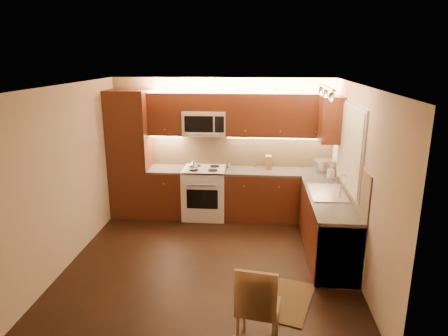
# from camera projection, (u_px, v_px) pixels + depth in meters

# --- Properties ---
(floor) EXTENTS (4.00, 4.00, 0.01)m
(floor) POSITION_uv_depth(u_px,v_px,m) (211.00, 261.00, 5.85)
(floor) COLOR black
(floor) RESTS_ON ground
(ceiling) EXTENTS (4.00, 4.00, 0.01)m
(ceiling) POSITION_uv_depth(u_px,v_px,m) (209.00, 86.00, 5.18)
(ceiling) COLOR beige
(ceiling) RESTS_ON ground
(wall_back) EXTENTS (4.00, 0.01, 2.50)m
(wall_back) POSITION_uv_depth(u_px,v_px,m) (223.00, 147.00, 7.44)
(wall_back) COLOR #C1AB8D
(wall_back) RESTS_ON ground
(wall_front) EXTENTS (4.00, 0.01, 2.50)m
(wall_front) POSITION_uv_depth(u_px,v_px,m) (183.00, 244.00, 3.60)
(wall_front) COLOR #C1AB8D
(wall_front) RESTS_ON ground
(wall_left) EXTENTS (0.01, 4.00, 2.50)m
(wall_left) POSITION_uv_depth(u_px,v_px,m) (69.00, 175.00, 5.68)
(wall_left) COLOR #C1AB8D
(wall_left) RESTS_ON ground
(wall_right) EXTENTS (0.01, 4.00, 2.50)m
(wall_right) POSITION_uv_depth(u_px,v_px,m) (359.00, 182.00, 5.36)
(wall_right) COLOR #C1AB8D
(wall_right) RESTS_ON ground
(pantry) EXTENTS (0.70, 0.60, 2.30)m
(pantry) POSITION_uv_depth(u_px,v_px,m) (131.00, 154.00, 7.31)
(pantry) COLOR #471B0F
(pantry) RESTS_ON floor
(base_cab_back_left) EXTENTS (0.62, 0.60, 0.86)m
(base_cab_back_left) POSITION_uv_depth(u_px,v_px,m) (168.00, 193.00, 7.45)
(base_cab_back_left) COLOR #471B0F
(base_cab_back_left) RESTS_ON floor
(counter_back_left) EXTENTS (0.62, 0.60, 0.04)m
(counter_back_left) POSITION_uv_depth(u_px,v_px,m) (167.00, 169.00, 7.33)
(counter_back_left) COLOR #353230
(counter_back_left) RESTS_ON base_cab_back_left
(base_cab_back_right) EXTENTS (1.92, 0.60, 0.86)m
(base_cab_back_right) POSITION_uv_depth(u_px,v_px,m) (278.00, 196.00, 7.29)
(base_cab_back_right) COLOR #471B0F
(base_cab_back_right) RESTS_ON floor
(counter_back_right) EXTENTS (1.92, 0.60, 0.04)m
(counter_back_right) POSITION_uv_depth(u_px,v_px,m) (279.00, 172.00, 7.17)
(counter_back_right) COLOR #353230
(counter_back_right) RESTS_ON base_cab_back_right
(base_cab_right) EXTENTS (0.60, 2.00, 0.86)m
(base_cab_right) POSITION_uv_depth(u_px,v_px,m) (327.00, 226.00, 5.99)
(base_cab_right) COLOR #471B0F
(base_cab_right) RESTS_ON floor
(counter_right) EXTENTS (0.60, 2.00, 0.04)m
(counter_right) POSITION_uv_depth(u_px,v_px,m) (329.00, 198.00, 5.86)
(counter_right) COLOR #353230
(counter_right) RESTS_ON base_cab_right
(dishwasher) EXTENTS (0.58, 0.60, 0.84)m
(dishwasher) POSITION_uv_depth(u_px,v_px,m) (336.00, 248.00, 5.31)
(dishwasher) COLOR silver
(dishwasher) RESTS_ON floor
(backsplash_back) EXTENTS (3.30, 0.02, 0.60)m
(backsplash_back) POSITION_uv_depth(u_px,v_px,m) (241.00, 150.00, 7.41)
(backsplash_back) COLOR tan
(backsplash_back) RESTS_ON wall_back
(backsplash_right) EXTENTS (0.02, 2.00, 0.60)m
(backsplash_right) POSITION_uv_depth(u_px,v_px,m) (351.00, 177.00, 5.75)
(backsplash_right) COLOR tan
(backsplash_right) RESTS_ON wall_right
(upper_cab_back_left) EXTENTS (0.62, 0.35, 0.75)m
(upper_cab_back_left) POSITION_uv_depth(u_px,v_px,m) (166.00, 114.00, 7.18)
(upper_cab_back_left) COLOR #471B0F
(upper_cab_back_left) RESTS_ON wall_back
(upper_cab_back_right) EXTENTS (1.92, 0.35, 0.75)m
(upper_cab_back_right) POSITION_uv_depth(u_px,v_px,m) (281.00, 115.00, 7.02)
(upper_cab_back_right) COLOR #471B0F
(upper_cab_back_right) RESTS_ON wall_back
(upper_cab_bridge) EXTENTS (0.76, 0.35, 0.31)m
(upper_cab_bridge) POSITION_uv_depth(u_px,v_px,m) (205.00, 102.00, 7.07)
(upper_cab_bridge) COLOR #471B0F
(upper_cab_bridge) RESTS_ON wall_back
(upper_cab_right_corner) EXTENTS (0.35, 0.50, 0.75)m
(upper_cab_right_corner) POSITION_uv_depth(u_px,v_px,m) (331.00, 119.00, 6.55)
(upper_cab_right_corner) COLOR #471B0F
(upper_cab_right_corner) RESTS_ON wall_right
(stove) EXTENTS (0.76, 0.65, 0.92)m
(stove) POSITION_uv_depth(u_px,v_px,m) (205.00, 193.00, 7.36)
(stove) COLOR silver
(stove) RESTS_ON floor
(microwave) EXTENTS (0.76, 0.38, 0.44)m
(microwave) POSITION_uv_depth(u_px,v_px,m) (205.00, 123.00, 7.15)
(microwave) COLOR silver
(microwave) RESTS_ON wall_back
(window_frame) EXTENTS (0.03, 1.44, 1.24)m
(window_frame) POSITION_uv_depth(u_px,v_px,m) (351.00, 147.00, 5.79)
(window_frame) COLOR silver
(window_frame) RESTS_ON wall_right
(window_blinds) EXTENTS (0.02, 1.36, 1.16)m
(window_blinds) POSITION_uv_depth(u_px,v_px,m) (350.00, 147.00, 5.79)
(window_blinds) COLOR silver
(window_blinds) RESTS_ON wall_right
(sink) EXTENTS (0.52, 0.86, 0.15)m
(sink) POSITION_uv_depth(u_px,v_px,m) (328.00, 188.00, 5.98)
(sink) COLOR silver
(sink) RESTS_ON counter_right
(faucet) EXTENTS (0.20, 0.04, 0.30)m
(faucet) POSITION_uv_depth(u_px,v_px,m) (341.00, 184.00, 5.95)
(faucet) COLOR silver
(faucet) RESTS_ON counter_right
(track_light_bar) EXTENTS (0.04, 1.20, 0.03)m
(track_light_bar) POSITION_uv_depth(u_px,v_px,m) (326.00, 87.00, 5.45)
(track_light_bar) COLOR silver
(track_light_bar) RESTS_ON ceiling
(kettle) EXTENTS (0.20, 0.20, 0.19)m
(kettle) POSITION_uv_depth(u_px,v_px,m) (193.00, 165.00, 7.09)
(kettle) COLOR silver
(kettle) RESTS_ON stove
(toaster_oven) EXTENTS (0.42, 0.35, 0.22)m
(toaster_oven) POSITION_uv_depth(u_px,v_px,m) (324.00, 165.00, 7.09)
(toaster_oven) COLOR silver
(toaster_oven) RESTS_ON counter_back_right
(knife_block) EXTENTS (0.11, 0.18, 0.24)m
(knife_block) POSITION_uv_depth(u_px,v_px,m) (268.00, 162.00, 7.26)
(knife_block) COLOR #9D6947
(knife_block) RESTS_ON counter_back_right
(spice_jar_a) EXTENTS (0.05, 0.05, 0.10)m
(spice_jar_a) POSITION_uv_depth(u_px,v_px,m) (229.00, 165.00, 7.35)
(spice_jar_a) COLOR silver
(spice_jar_a) RESTS_ON counter_back_right
(spice_jar_b) EXTENTS (0.05, 0.05, 0.08)m
(spice_jar_b) POSITION_uv_depth(u_px,v_px,m) (255.00, 165.00, 7.38)
(spice_jar_b) COLOR olive
(spice_jar_b) RESTS_ON counter_back_right
(spice_jar_c) EXTENTS (0.05, 0.05, 0.10)m
(spice_jar_c) POSITION_uv_depth(u_px,v_px,m) (230.00, 164.00, 7.40)
(spice_jar_c) COLOR silver
(spice_jar_c) RESTS_ON counter_back_right
(spice_jar_d) EXTENTS (0.04, 0.04, 0.09)m
(spice_jar_d) POSITION_uv_depth(u_px,v_px,m) (230.00, 164.00, 7.42)
(spice_jar_d) COLOR brown
(spice_jar_d) RESTS_ON counter_back_right
(soap_bottle) EXTENTS (0.12, 0.12, 0.22)m
(soap_bottle) POSITION_uv_depth(u_px,v_px,m) (331.00, 172.00, 6.72)
(soap_bottle) COLOR silver
(soap_bottle) RESTS_ON counter_right
(rug) EXTENTS (0.87, 1.08, 0.01)m
(rug) POSITION_uv_depth(u_px,v_px,m) (284.00, 300.00, 4.91)
(rug) COLOR black
(rug) RESTS_ON floor
(dining_chair) EXTENTS (0.47, 0.47, 0.93)m
(dining_chair) POSITION_uv_depth(u_px,v_px,m) (258.00, 304.00, 4.04)
(dining_chair) COLOR #9D6947
(dining_chair) RESTS_ON floor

